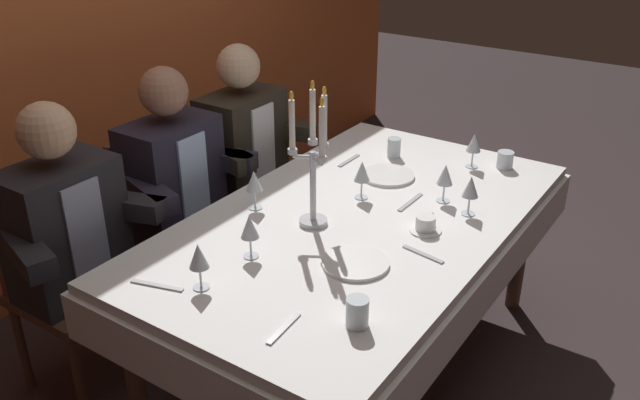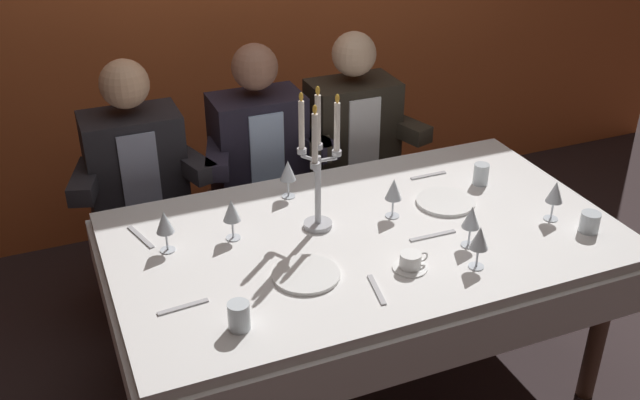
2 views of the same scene
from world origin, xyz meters
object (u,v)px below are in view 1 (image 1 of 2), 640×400
dinner_plate_0 (388,175)px  seated_diner_2 (242,144)px  dinner_plate_1 (356,263)px  water_tumbler_1 (394,148)px  wine_glass_1 (254,182)px  wine_glass_2 (199,257)px  wine_glass_4 (250,228)px  seated_diner_0 (64,228)px  wine_glass_3 (474,144)px  dining_table (357,242)px  wine_glass_0 (362,172)px  candelabra (313,164)px  wine_glass_5 (471,188)px  wine_glass_6 (445,176)px  coffee_cup_0 (426,224)px  water_tumbler_2 (357,312)px  water_tumbler_0 (505,160)px  seated_diner_1 (172,177)px

dinner_plate_0 → seated_diner_2: seated_diner_2 is taller
dinner_plate_1 → water_tumbler_1: water_tumbler_1 is taller
wine_glass_1 → wine_glass_2: (-0.55, -0.22, 0.00)m
dinner_plate_0 → wine_glass_4: 0.88m
seated_diner_0 → dinner_plate_0: bearing=-35.9°
dinner_plate_0 → wine_glass_3: size_ratio=1.46×
dining_table → wine_glass_0: bearing=25.7°
candelabra → wine_glass_5: (0.41, -0.46, -0.14)m
wine_glass_6 → coffee_cup_0: (-0.27, -0.05, -0.09)m
wine_glass_4 → water_tumbler_2: bearing=-104.4°
wine_glass_2 → water_tumbler_2: (0.11, -0.53, -0.07)m
dinner_plate_1 → wine_glass_2: size_ratio=1.44×
water_tumbler_1 → seated_diner_2: (-0.28, 0.71, -0.05)m
dinner_plate_0 → water_tumbler_0: water_tumbler_0 is taller
candelabra → seated_diner_0: (-0.56, 0.78, -0.26)m
wine_glass_6 → coffee_cup_0: bearing=-169.4°
water_tumbler_0 → coffee_cup_0: 0.75m
wine_glass_5 → coffee_cup_0: size_ratio=1.24×
wine_glass_5 → water_tumbler_1: (0.36, 0.53, -0.07)m
wine_glass_3 → coffee_cup_0: bearing=-172.2°
wine_glass_0 → seated_diner_2: (0.20, 0.81, -0.12)m
wine_glass_6 → water_tumbler_0: bearing=-10.5°
wine_glass_3 → coffee_cup_0: (-0.67, -0.09, -0.09)m
wine_glass_5 → water_tumbler_1: wine_glass_5 is taller
dining_table → seated_diner_2: size_ratio=1.56×
dinner_plate_0 → water_tumbler_2: (-1.01, -0.45, 0.04)m
wine_glass_6 → water_tumbler_2: wine_glass_6 is taller
water_tumbler_1 → seated_diner_2: seated_diner_2 is taller
wine_glass_4 → water_tumbler_2: 0.54m
wine_glass_0 → wine_glass_3: (0.56, -0.26, -0.00)m
wine_glass_3 → water_tumbler_1: bearing=104.3°
dinner_plate_0 → wine_glass_0: bearing=-177.5°
dinner_plate_0 → wine_glass_3: wine_glass_3 is taller
wine_glass_6 → wine_glass_1: bearing=128.6°
dining_table → wine_glass_4: bearing=162.1°
dining_table → coffee_cup_0: bearing=-81.3°
wine_glass_1 → coffee_cup_0: (0.21, -0.65, -0.09)m
wine_glass_0 → dining_table: bearing=-154.3°
wine_glass_1 → water_tumbler_1: size_ratio=1.77×
dinner_plate_0 → water_tumbler_2: water_tumbler_2 is taller
wine_glass_4 → water_tumbler_0: size_ratio=2.08×
dinner_plate_0 → wine_glass_4: wine_glass_4 is taller
wine_glass_0 → wine_glass_5: (0.11, -0.43, -0.00)m
wine_glass_5 → dining_table: bearing=126.2°
candelabra → seated_diner_2: bearing=57.4°
wine_glass_2 → water_tumbler_1: (1.34, 0.01, -0.07)m
wine_glass_4 → water_tumbler_2: (-0.13, -0.52, -0.07)m
wine_glass_4 → seated_diner_2: seated_diner_2 is taller
coffee_cup_0 → seated_diner_1: seated_diner_1 is taller
wine_glass_4 → wine_glass_5: bearing=-34.7°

